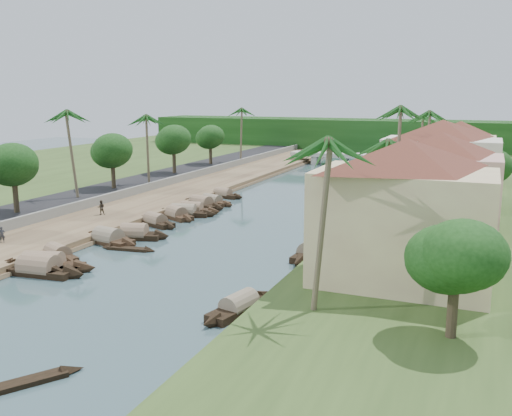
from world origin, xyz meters
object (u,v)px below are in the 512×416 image
at_px(sampan_1, 39,269).
at_px(building_near, 404,211).
at_px(bridge, 359,157).
at_px(person_near, 2,235).

bearing_deg(sampan_1, building_near, 5.87).
height_order(bridge, building_near, building_near).
bearing_deg(sampan_1, bridge, 78.12).
distance_m(bridge, person_near, 77.35).
bearing_deg(bridge, building_near, -75.61).
bearing_deg(building_near, bridge, 104.39).
bearing_deg(bridge, person_near, -102.68).
bearing_deg(building_near, sampan_1, -168.57).
distance_m(bridge, building_near, 76.54).
relative_size(bridge, building_near, 1.89).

